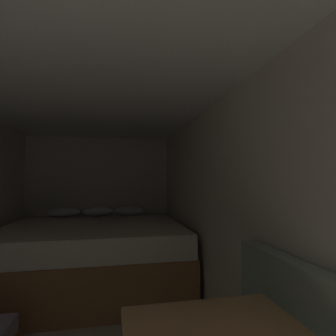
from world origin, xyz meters
TOP-DOWN VIEW (x-y plane):
  - wall_back at (0.00, 4.28)m, footprint 2.44×0.05m
  - wall_right at (1.19, 1.86)m, footprint 0.05×4.78m
  - ceiling_slab at (0.00, 1.86)m, footprint 2.44×4.78m
  - bed at (0.00, 3.23)m, footprint 2.22×1.97m

SIDE VIEW (x-z plane):
  - bed at x=0.00m, z-range -0.07..0.89m
  - wall_back at x=0.00m, z-range 0.00..2.11m
  - wall_right at x=1.19m, z-range 0.00..2.11m
  - ceiling_slab at x=0.00m, z-range 2.11..2.16m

